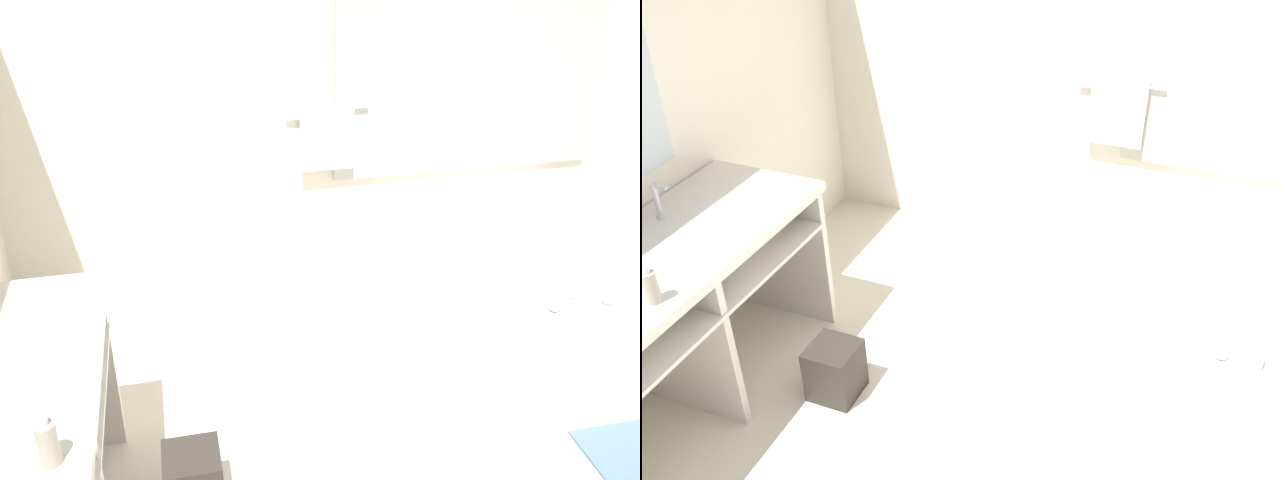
% 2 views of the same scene
% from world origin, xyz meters
% --- Properties ---
extents(wall_back_with_blinds, '(7.40, 0.13, 2.70)m').
position_xyz_m(wall_back_with_blinds, '(0.02, 2.23, 1.34)').
color(wall_back_with_blinds, silver).
rests_on(wall_back_with_blinds, ground_plane).
extents(vanity_counter, '(0.67, 1.67, 0.89)m').
position_xyz_m(vanity_counter, '(-1.85, 0.13, 0.66)').
color(vanity_counter, silver).
rests_on(vanity_counter, ground_plane).
extents(bathtub, '(1.04, 1.55, 0.66)m').
position_xyz_m(bathtub, '(0.60, 1.41, 0.30)').
color(bathtub, white).
rests_on(bathtub, ground_plane).
extents(soap_dispenser, '(0.06, 0.06, 0.17)m').
position_xyz_m(soap_dispenser, '(-1.63, -0.15, 0.97)').
color(soap_dispenser, gray).
rests_on(soap_dispenser, vanity_counter).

